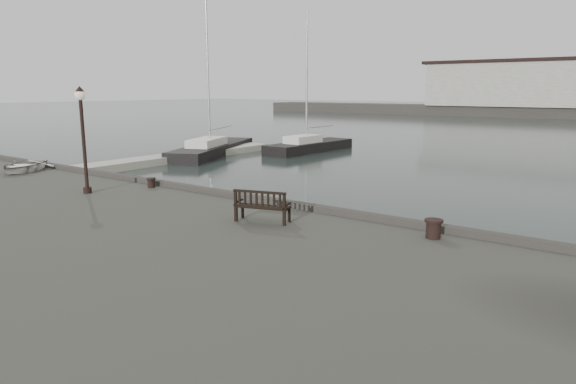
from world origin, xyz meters
name	(u,v)px	position (x,y,z in m)	size (l,w,h in m)	color
ground	(305,256)	(0.00, 0.00, 0.00)	(400.00, 400.00, 0.00)	black
pontoon	(149,161)	(-20.00, 10.00, 0.25)	(2.00, 24.00, 0.50)	beige
bench	(262,212)	(0.02, -2.10, 1.84)	(1.60, 0.95, 0.87)	black
bollard_left	(151,183)	(-6.48, -0.63, 1.74)	(0.34, 0.34, 0.36)	black
bollard_right	(433,229)	(4.38, -0.85, 1.80)	(0.45, 0.45, 0.47)	black
lamp_post	(82,125)	(-7.45, -2.64, 3.92)	(0.37, 0.37, 3.68)	black
dinghy	(23,165)	(-14.01, -1.59, 1.84)	(1.93, 2.71, 0.56)	silver
yacht_b	(213,151)	(-20.56, 16.87, 0.25)	(7.36, 12.52, 16.11)	black
yacht_d	(310,149)	(-15.39, 23.10, 0.23)	(2.88, 9.52, 11.88)	black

